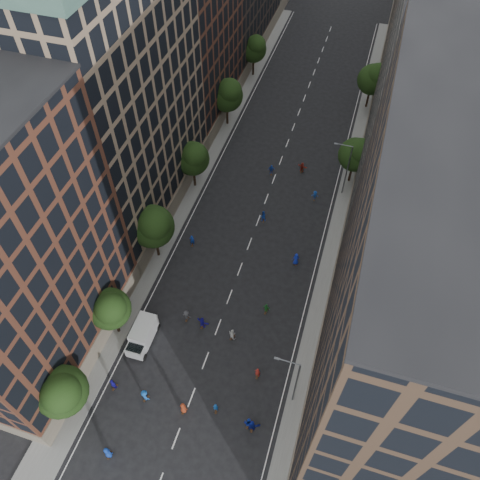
{
  "coord_description": "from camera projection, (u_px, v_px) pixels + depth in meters",
  "views": [
    {
      "loc": [
        10.59,
        -7.32,
        50.6
      ],
      "look_at": [
        -0.97,
        30.2,
        2.0
      ],
      "focal_mm": 35.0,
      "sensor_mm": 36.0,
      "label": 1
    }
  ],
  "objects": [
    {
      "name": "skater_17",
      "position": [
        302.0,
        167.0,
        73.15
      ],
      "size": [
        1.63,
        0.83,
        1.68
      ],
      "primitive_type": "imported",
      "rotation": [
        0.0,
        0.0,
        2.92
      ],
      "color": "maroon",
      "rests_on": "ground"
    },
    {
      "name": "tree_left_0",
      "position": [
        62.0,
        392.0,
        45.43
      ],
      "size": [
        5.2,
        5.2,
        8.83
      ],
      "color": "black",
      "rests_on": "ground"
    },
    {
      "name": "cargo_van",
      "position": [
        142.0,
        335.0,
        54.32
      ],
      "size": [
        2.39,
        5.0,
        2.64
      ],
      "rotation": [
        0.0,
        0.0,
        0.01
      ],
      "color": "#B7B8BA",
      "rests_on": "ground"
    },
    {
      "name": "tree_left_5",
      "position": [
        254.0,
        48.0,
        86.5
      ],
      "size": [
        4.8,
        4.8,
        8.33
      ],
      "color": "black",
      "rests_on": "ground"
    },
    {
      "name": "bldg_right_b",
      "position": [
        434.0,
        116.0,
        55.79
      ],
      "size": [
        14.0,
        28.0,
        33.0
      ],
      "primitive_type": "cube",
      "color": "#686056",
      "rests_on": "ground"
    },
    {
      "name": "tree_left_2",
      "position": [
        153.0,
        226.0,
        58.32
      ],
      "size": [
        5.6,
        5.6,
        9.45
      ],
      "color": "black",
      "rests_on": "ground"
    },
    {
      "name": "skater_13",
      "position": [
        192.0,
        240.0,
        63.82
      ],
      "size": [
        0.72,
        0.52,
        1.84
      ],
      "primitive_type": "imported",
      "rotation": [
        0.0,
        0.0,
        3.26
      ],
      "color": "#13359F",
      "rests_on": "ground"
    },
    {
      "name": "skater_5",
      "position": [
        252.0,
        426.0,
        48.31
      ],
      "size": [
        1.79,
        0.74,
        1.87
      ],
      "primitive_type": "imported",
      "rotation": [
        0.0,
        0.0,
        3.25
      ],
      "color": "#121E94",
      "rests_on": "ground"
    },
    {
      "name": "skater_0",
      "position": [
        108.0,
        453.0,
        46.66
      ],
      "size": [
        0.96,
        0.66,
        1.89
      ],
      "primitive_type": "imported",
      "rotation": [
        0.0,
        0.0,
        3.2
      ],
      "color": "#123397",
      "rests_on": "ground"
    },
    {
      "name": "skater_7",
      "position": [
        258.0,
        373.0,
        51.98
      ],
      "size": [
        0.65,
        0.43,
        1.76
      ],
      "primitive_type": "imported",
      "rotation": [
        0.0,
        0.0,
        3.13
      ],
      "color": "maroon",
      "rests_on": "ground"
    },
    {
      "name": "bldg_left_b",
      "position": [
        111.0,
        100.0,
        57.03
      ],
      "size": [
        14.0,
        26.0,
        34.0
      ],
      "primitive_type": "cube",
      "color": "#8C735B",
      "rests_on": "ground"
    },
    {
      "name": "tree_left_4",
      "position": [
        228.0,
        94.0,
        76.55
      ],
      "size": [
        5.4,
        5.4,
        9.08
      ],
      "color": "black",
      "rests_on": "ground"
    },
    {
      "name": "ground",
      "position": [
        265.0,
        201.0,
        69.74
      ],
      "size": [
        240.0,
        240.0,
        0.0
      ],
      "primitive_type": "plane",
      "color": "black",
      "rests_on": "ground"
    },
    {
      "name": "bldg_right_a",
      "position": [
        423.0,
        313.0,
        37.21
      ],
      "size": [
        14.0,
        30.0,
        36.0
      ],
      "primitive_type": "cube",
      "color": "#423023",
      "rests_on": "ground"
    },
    {
      "name": "skater_6",
      "position": [
        183.0,
        408.0,
        49.5
      ],
      "size": [
        0.95,
        0.68,
        1.81
      ],
      "primitive_type": "imported",
      "rotation": [
        0.0,
        0.0,
        3.01
      ],
      "color": "maroon",
      "rests_on": "ground"
    },
    {
      "name": "tree_right_b",
      "position": [
        374.0,
        78.0,
        79.72
      ],
      "size": [
        5.2,
        5.2,
        8.83
      ],
      "color": "black",
      "rests_on": "ground"
    },
    {
      "name": "skater_2",
      "position": [
        248.0,
        423.0,
        48.57
      ],
      "size": [
        0.96,
        0.81,
        1.76
      ],
      "primitive_type": "imported",
      "rotation": [
        0.0,
        0.0,
        2.96
      ],
      "color": "#1533AE",
      "rests_on": "ground"
    },
    {
      "name": "skater_3",
      "position": [
        145.0,
        396.0,
        50.31
      ],
      "size": [
        1.35,
        1.07,
        1.84
      ],
      "primitive_type": "imported",
      "rotation": [
        0.0,
        0.0,
        2.77
      ],
      "color": "#1653B4",
      "rests_on": "ground"
    },
    {
      "name": "skater_1",
      "position": [
        216.0,
        408.0,
        49.65
      ],
      "size": [
        0.64,
        0.51,
        1.55
      ],
      "primitive_type": "imported",
      "rotation": [
        0.0,
        0.0,
        3.42
      ],
      "color": "#154FAC",
      "rests_on": "ground"
    },
    {
      "name": "skater_15",
      "position": [
        315.0,
        195.0,
        69.4
      ],
      "size": [
        1.05,
        0.66,
        1.56
      ],
      "primitive_type": "imported",
      "rotation": [
        0.0,
        0.0,
        3.23
      ],
      "color": "navy",
      "rests_on": "ground"
    },
    {
      "name": "skater_4",
      "position": [
        113.0,
        384.0,
        51.1
      ],
      "size": [
        1.16,
        0.73,
        1.83
      ],
      "primitive_type": "imported",
      "rotation": [
        0.0,
        0.0,
        2.86
      ],
      "color": "#1B13A0",
      "rests_on": "ground"
    },
    {
      "name": "skater_16",
      "position": [
        271.0,
        170.0,
        72.79
      ],
      "size": [
        1.1,
        0.71,
        1.74
      ],
      "primitive_type": "imported",
      "rotation": [
        0.0,
        0.0,
        3.45
      ],
      "color": "#163FB8",
      "rests_on": "ground"
    },
    {
      "name": "skater_8",
      "position": [
        232.0,
        334.0,
        54.96
      ],
      "size": [
        1.05,
        0.95,
        1.76
      ],
      "primitive_type": "imported",
      "rotation": [
        0.0,
        0.0,
        2.74
      ],
      "color": "silver",
      "rests_on": "ground"
    },
    {
      "name": "bldg_left_c",
      "position": [
        182.0,
        34.0,
        73.17
      ],
      "size": [
        14.0,
        20.0,
        28.0
      ],
      "primitive_type": "cube",
      "color": "#552E20",
      "rests_on": "ground"
    },
    {
      "name": "sidewalk_right",
      "position": [
        353.0,
        184.0,
        71.97
      ],
      "size": [
        4.0,
        105.0,
        0.15
      ],
      "primitive_type": "cube",
      "color": "slate",
      "rests_on": "ground"
    },
    {
      "name": "skater_12",
      "position": [
        296.0,
        259.0,
        61.77
      ],
      "size": [
        1.11,
        0.94,
        1.93
      ],
      "primitive_type": "imported",
      "rotation": [
        0.0,
        0.0,
        3.55
      ],
      "color": "#162AB9",
      "rests_on": "ground"
    },
    {
      "name": "tree_left_3",
      "position": [
        193.0,
        157.0,
        67.17
      ],
      "size": [
        5.0,
        5.0,
        8.58
      ],
      "color": "black",
      "rests_on": "ground"
    },
    {
      "name": "skater_14",
      "position": [
        263.0,
        216.0,
        66.6
      ],
      "size": [
        1.08,
        0.98,
        1.83
      ],
      "primitive_type": "imported",
      "rotation": [
        0.0,
        0.0,
        3.53
      ],
      "color": "#173FBC",
      "rests_on": "ground"
    },
    {
      "name": "tree_left_1",
      "position": [
        110.0,
        309.0,
        51.76
      ],
      "size": [
        4.8,
        4.8,
        8.21
      ],
      "color": "black",
      "rests_on": "ground"
    },
    {
      "name": "streetlamp_far",
      "position": [
        346.0,
        167.0,
        66.81
      ],
      "size": [
        2.64,
        0.22,
        9.06
      ],
      "color": "#595B60",
      "rests_on": "ground"
    },
    {
      "name": "bldg_right_c",
      "position": [
        444.0,
        7.0,
        71.23
      ],
      "size": [
        14.0,
        26.0,
        35.0
      ],
      "primitive_type": "cube",
      "color": "#8C735B",
      "rests_on": "ground"
    },
    {
      "name": "skater_11",
      "position": [
        202.0,
        323.0,
        55.91
      ],
      "size": [
        1.73,
        0.89,
        1.78
      ],
      "primitive_type": "imported",
      "rotation": [
        0.0,
        0.0,
        2.91
      ],
      "color": "#181298",
      "rests_on": "ground"
    },
    {
      "name": "sidewalk_left",
      "position": [
        207.0,
        153.0,
        76.41
      ],
      "size": [
        4.0,
        105.0,
        0.15
      ],
      "primitive_type": "cube",
      "color": "slate",
      "rests_on": "ground"
    },
    {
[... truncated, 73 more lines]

